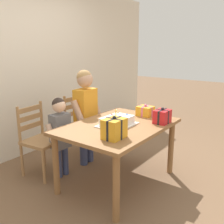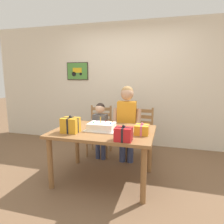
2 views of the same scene
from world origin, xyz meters
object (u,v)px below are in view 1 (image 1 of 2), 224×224
(child_older, at_px, (86,108))
(gift_box_red_large, at_px, (145,111))
(dining_table, at_px, (118,132))
(birthday_cake, at_px, (117,121))
(gift_box_corner_small, at_px, (114,128))
(child_younger, at_px, (60,130))
(chair_left, at_px, (40,139))
(chair_right, at_px, (82,125))
(gift_box_beside_cake, at_px, (162,116))

(child_older, bearing_deg, gift_box_red_large, -64.64)
(dining_table, xyz_separation_m, birthday_cake, (-0.03, -0.01, 0.14))
(birthday_cake, height_order, gift_box_corner_small, gift_box_corner_small)
(dining_table, height_order, child_younger, child_younger)
(dining_table, relative_size, chair_left, 1.51)
(dining_table, distance_m, birthday_cake, 0.15)
(gift_box_red_large, relative_size, chair_left, 0.22)
(gift_box_red_large, relative_size, child_younger, 0.19)
(chair_left, height_order, child_older, child_older)
(birthday_cake, xyz_separation_m, chair_right, (0.42, 0.95, -0.32))
(gift_box_red_large, height_order, child_younger, child_younger)
(birthday_cake, height_order, gift_box_red_large, birthday_cake)
(dining_table, bearing_deg, chair_left, 112.49)
(gift_box_corner_small, xyz_separation_m, chair_right, (0.79, 1.17, -0.37))
(chair_left, height_order, child_younger, child_younger)
(gift_box_red_large, height_order, gift_box_beside_cake, gift_box_beside_cake)
(child_older, bearing_deg, birthday_cake, -107.95)
(dining_table, xyz_separation_m, chair_left, (-0.39, 0.95, -0.18))
(birthday_cake, height_order, gift_box_beside_cake, same)
(gift_box_beside_cake, height_order, chair_left, gift_box_beside_cake)
(gift_box_corner_small, bearing_deg, chair_right, 56.23)
(gift_box_red_large, xyz_separation_m, chair_right, (-0.15, 1.00, -0.34))
(gift_box_red_large, xyz_separation_m, gift_box_beside_cake, (-0.17, -0.32, 0.02))
(gift_box_red_large, bearing_deg, child_younger, 138.35)
(dining_table, bearing_deg, child_younger, 112.82)
(child_younger, bearing_deg, gift_box_beside_cake, -58.42)
(dining_table, relative_size, gift_box_red_large, 6.95)
(gift_box_beside_cake, bearing_deg, chair_right, 88.92)
(gift_box_beside_cake, distance_m, child_older, 1.07)
(birthday_cake, distance_m, gift_box_beside_cake, 0.55)
(dining_table, relative_size, child_younger, 1.36)
(gift_box_beside_cake, xyz_separation_m, child_younger, (-0.65, 1.06, -0.20))
(gift_box_beside_cake, bearing_deg, gift_box_red_large, 61.79)
(gift_box_red_large, bearing_deg, chair_right, 98.45)
(gift_box_red_large, height_order, child_older, child_older)
(dining_table, bearing_deg, chair_right, 67.58)
(chair_left, distance_m, child_younger, 0.33)
(dining_table, height_order, chair_right, chair_right)
(dining_table, height_order, gift_box_corner_small, gift_box_corner_small)
(gift_box_corner_small, distance_m, chair_left, 1.23)
(gift_box_corner_small, distance_m, chair_right, 1.46)
(gift_box_red_large, bearing_deg, gift_box_beside_cake, -118.21)
(chair_right, xyz_separation_m, child_older, (-0.20, -0.27, 0.34))
(gift_box_beside_cake, height_order, child_older, child_older)
(dining_table, distance_m, gift_box_beside_cake, 0.56)
(birthday_cake, xyz_separation_m, gift_box_red_large, (0.57, -0.05, 0.01))
(chair_right, height_order, child_younger, child_younger)
(chair_right, distance_m, child_younger, 0.74)
(child_older, bearing_deg, dining_table, -105.89)
(chair_left, bearing_deg, birthday_cake, -69.10)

